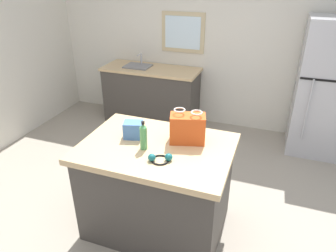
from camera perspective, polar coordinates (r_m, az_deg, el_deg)
The scene contains 9 objects.
ground at distance 3.35m, azimuth 1.29°, elevation -16.83°, with size 6.80×6.80×0.00m, color #9E9384.
back_wall at distance 4.90m, azimuth 10.93°, elevation 14.73°, with size 5.67×0.13×2.63m.
kitchen_island at distance 3.00m, azimuth -2.00°, elevation -11.12°, with size 1.33×0.96×0.92m.
refrigerator at distance 4.59m, azimuth 26.84°, elevation 6.06°, with size 0.72×0.71×1.80m.
sink_counter at distance 5.11m, azimuth -3.10°, elevation 5.72°, with size 1.52×0.62×1.10m.
shopping_bag at distance 2.75m, azimuth 3.58°, elevation -0.42°, with size 0.34×0.25×0.30m.
small_box at distance 2.86m, azimuth -6.35°, elevation -0.67°, with size 0.17×0.13×0.15m, color #4775B7.
bottle at distance 2.65m, azimuth -4.51°, elevation -1.93°, with size 0.06×0.06×0.26m.
ear_defenders at distance 2.53m, azimuth -1.43°, elevation -5.92°, with size 0.20×0.20×0.06m.
Camera 1 is at (0.76, -2.29, 2.32)m, focal length 33.32 mm.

